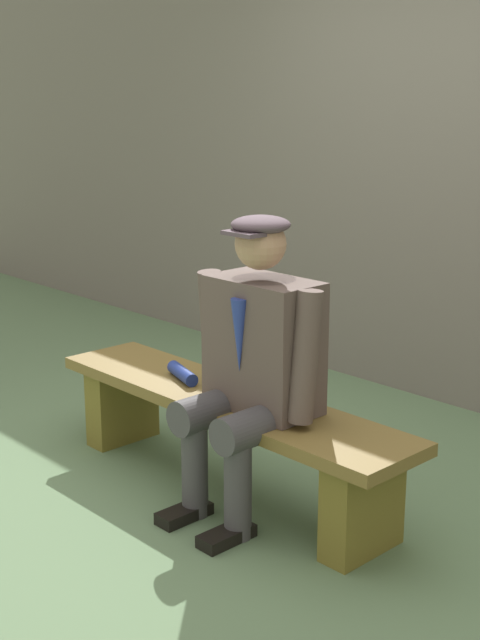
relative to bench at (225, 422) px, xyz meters
name	(u,v)px	position (x,y,z in m)	size (l,w,h in m)	color
ground_plane	(226,488)	(0.00, 0.00, -0.31)	(30.00, 30.00, 0.00)	#5E7D56
bench	(225,422)	(0.00, 0.00, 0.00)	(1.90, 0.42, 0.44)	brown
seated_man	(254,357)	(-0.23, 0.06, 0.36)	(0.64, 0.58, 1.24)	brown
rolled_magazine	(182,373)	(0.28, 0.01, 0.16)	(0.06, 0.06, 0.23)	navy
stadium_wall	(465,176)	(0.00, -1.77, 0.96)	(12.00, 0.24, 2.54)	slate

